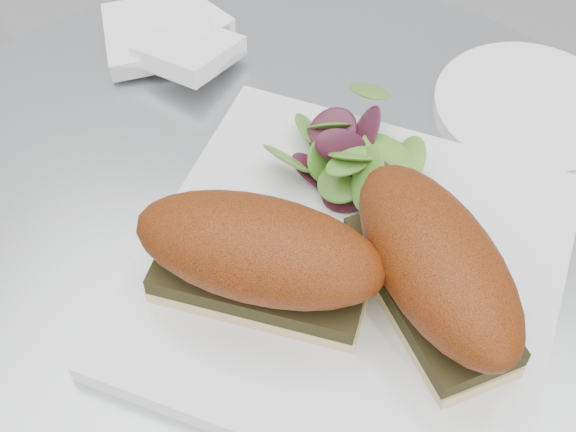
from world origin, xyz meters
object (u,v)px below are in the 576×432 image
at_px(sandwich_left, 259,257).
at_px(sandwich_right, 435,269).
at_px(saucer, 527,108).
at_px(plate, 350,271).

xyz_separation_m(sandwich_left, sandwich_right, (0.11, 0.03, 0.00)).
height_order(sandwich_right, saucer, sandwich_right).
relative_size(plate, sandwich_left, 1.68).
distance_m(sandwich_right, saucer, 0.24).
relative_size(plate, saucer, 1.82).
bearing_deg(plate, saucer, 66.02).
relative_size(sandwich_left, saucer, 1.09).
bearing_deg(sandwich_right, sandwich_left, -117.52).
height_order(plate, saucer, plate).
height_order(plate, sandwich_left, sandwich_left).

